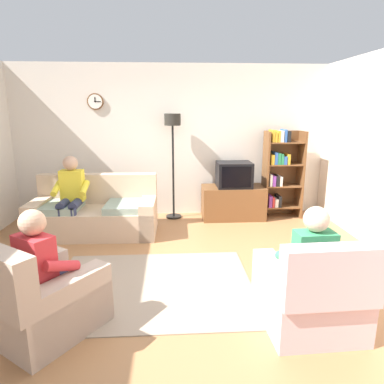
{
  "coord_description": "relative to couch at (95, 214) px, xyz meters",
  "views": [
    {
      "loc": [
        -0.01,
        -3.57,
        1.91
      ],
      "look_at": [
        0.25,
        0.72,
        0.87
      ],
      "focal_mm": 31.71,
      "sensor_mm": 36.0,
      "label": 1
    }
  ],
  "objects": [
    {
      "name": "armchair_near_bookshelf",
      "position": [
        2.43,
        -2.53,
        -0.02
      ],
      "size": [
        0.83,
        0.91,
        0.9
      ],
      "color": "beige",
      "rests_on": "ground_plane"
    },
    {
      "name": "tv_stand",
      "position": [
        2.3,
        0.64,
        -0.02
      ],
      "size": [
        1.1,
        0.56,
        0.58
      ],
      "color": "brown",
      "rests_on": "ground_plane"
    },
    {
      "name": "couch",
      "position": [
        0.0,
        0.0,
        0.0
      ],
      "size": [
        1.92,
        0.92,
        0.9
      ],
      "color": "tan",
      "rests_on": "ground_plane"
    },
    {
      "name": "tv",
      "position": [
        2.3,
        0.61,
        0.49
      ],
      "size": [
        0.6,
        0.49,
        0.44
      ],
      "color": "black",
      "rests_on": "tv_stand"
    },
    {
      "name": "ground_plane",
      "position": [
        1.22,
        -1.61,
        -0.31
      ],
      "size": [
        12.0,
        12.0,
        0.0
      ],
      "primitive_type": "plane",
      "color": "#9E6B42"
    },
    {
      "name": "person_in_right_armchair",
      "position": [
        2.42,
        -2.44,
        0.29
      ],
      "size": [
        0.52,
        0.55,
        1.12
      ],
      "color": "#338C59",
      "rests_on": "ground_plane"
    },
    {
      "name": "armchair_near_window",
      "position": [
        0.05,
        -2.47,
        -0.02
      ],
      "size": [
        1.16,
        1.18,
        0.9
      ],
      "color": "tan",
      "rests_on": "ground_plane"
    },
    {
      "name": "back_wall_assembly",
      "position": [
        1.22,
        1.04,
        1.04
      ],
      "size": [
        6.2,
        0.17,
        2.7
      ],
      "color": "silver",
      "rests_on": "ground_plane"
    },
    {
      "name": "person_in_left_armchair",
      "position": [
        0.11,
        -2.4,
        0.29
      ],
      "size": [
        0.62,
        0.64,
        1.12
      ],
      "color": "red",
      "rests_on": "ground_plane"
    },
    {
      "name": "person_on_couch",
      "position": [
        -0.32,
        -0.11,
        0.39
      ],
      "size": [
        0.52,
        0.54,
        1.24
      ],
      "color": "yellow",
      "rests_on": "ground_plane"
    },
    {
      "name": "area_rug",
      "position": [
        0.98,
        -1.76,
        -0.31
      ],
      "size": [
        2.2,
        1.7,
        0.01
      ],
      "primitive_type": "cube",
      "color": "gray",
      "rests_on": "ground_plane"
    },
    {
      "name": "floor_lamp",
      "position": [
        1.24,
        0.74,
        1.14
      ],
      "size": [
        0.28,
        0.28,
        1.85
      ],
      "color": "black",
      "rests_on": "ground_plane"
    },
    {
      "name": "bookshelf",
      "position": [
        3.16,
        0.7,
        0.53
      ],
      "size": [
        0.68,
        0.36,
        1.58
      ],
      "color": "brown",
      "rests_on": "ground_plane"
    }
  ]
}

